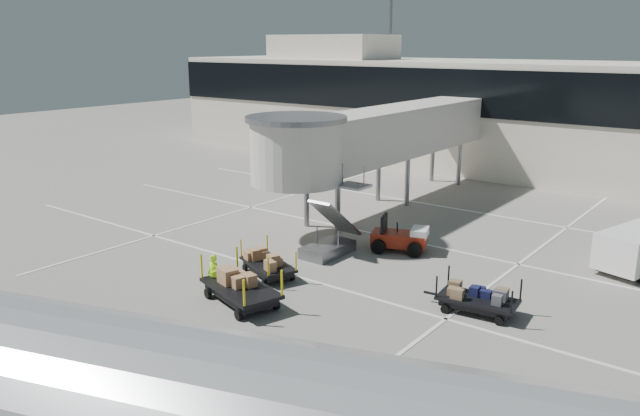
{
  "coord_description": "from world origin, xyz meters",
  "views": [
    {
      "loc": [
        14.66,
        -16.58,
        9.35
      ],
      "look_at": [
        -2.12,
        5.39,
        2.0
      ],
      "focal_mm": 35.0,
      "sensor_mm": 36.0,
      "label": 1
    }
  ],
  "objects_px": {
    "baggage_tug": "(401,238)",
    "box_cart_near": "(241,289)",
    "box_cart_far": "(266,263)",
    "belt_loader": "(314,157)",
    "ground_worker": "(214,274)",
    "suitcase_cart": "(478,300)"
  },
  "relations": [
    {
      "from": "baggage_tug",
      "to": "box_cart_near",
      "type": "distance_m",
      "value": 8.99
    },
    {
      "from": "box_cart_far",
      "to": "belt_loader",
      "type": "relative_size",
      "value": 0.75
    },
    {
      "from": "ground_worker",
      "to": "belt_loader",
      "type": "xyz_separation_m",
      "value": [
        -12.48,
        22.26,
        0.0
      ]
    },
    {
      "from": "baggage_tug",
      "to": "box_cart_far",
      "type": "distance_m",
      "value": 6.72
    },
    {
      "from": "belt_loader",
      "to": "box_cart_far",
      "type": "bearing_deg",
      "value": -35.74
    },
    {
      "from": "baggage_tug",
      "to": "ground_worker",
      "type": "xyz_separation_m",
      "value": [
        -3.16,
        -8.73,
        0.17
      ]
    },
    {
      "from": "suitcase_cart",
      "to": "box_cart_near",
      "type": "relative_size",
      "value": 0.82
    },
    {
      "from": "suitcase_cart",
      "to": "belt_loader",
      "type": "xyz_separation_m",
      "value": [
        -21.33,
        17.85,
        0.28
      ]
    },
    {
      "from": "suitcase_cart",
      "to": "belt_loader",
      "type": "bearing_deg",
      "value": 133.78
    },
    {
      "from": "box_cart_near",
      "to": "belt_loader",
      "type": "xyz_separation_m",
      "value": [
        -14.07,
        22.37,
        0.16
      ]
    },
    {
      "from": "ground_worker",
      "to": "belt_loader",
      "type": "relative_size",
      "value": 0.34
    },
    {
      "from": "box_cart_near",
      "to": "ground_worker",
      "type": "bearing_deg",
      "value": -167.79
    },
    {
      "from": "box_cart_far",
      "to": "belt_loader",
      "type": "bearing_deg",
      "value": 145.07
    },
    {
      "from": "suitcase_cart",
      "to": "box_cart_near",
      "type": "bearing_deg",
      "value": -154.33
    },
    {
      "from": "baggage_tug",
      "to": "belt_loader",
      "type": "distance_m",
      "value": 20.67
    },
    {
      "from": "baggage_tug",
      "to": "box_cart_far",
      "type": "bearing_deg",
      "value": -135.74
    },
    {
      "from": "baggage_tug",
      "to": "box_cart_far",
      "type": "relative_size",
      "value": 0.82
    },
    {
      "from": "box_cart_near",
      "to": "box_cart_far",
      "type": "distance_m",
      "value": 3.07
    },
    {
      "from": "suitcase_cart",
      "to": "belt_loader",
      "type": "height_order",
      "value": "belt_loader"
    },
    {
      "from": "suitcase_cart",
      "to": "baggage_tug",
      "type": "bearing_deg",
      "value": 136.5
    },
    {
      "from": "baggage_tug",
      "to": "box_cart_near",
      "type": "relative_size",
      "value": 0.66
    },
    {
      "from": "baggage_tug",
      "to": "ground_worker",
      "type": "distance_m",
      "value": 9.29
    }
  ]
}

